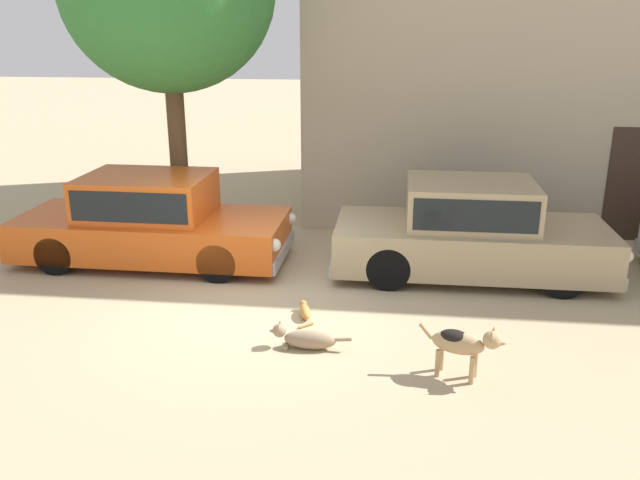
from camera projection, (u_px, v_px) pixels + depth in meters
The scene contains 6 objects.
ground_plane at pixel (257, 300), 9.52m from camera, with size 80.00×80.00×0.00m, color tan.
parked_sedan_nearest at pixel (151, 219), 10.93m from camera, with size 4.61×1.84×1.48m.
parked_sedan_second at pixel (470, 230), 10.30m from camera, with size 4.41×1.78×1.53m.
stray_dog_spotted at pixel (305, 338), 8.08m from camera, with size 1.04×0.25×0.34m.
stray_dog_tan at pixel (463, 343), 7.31m from camera, with size 0.97×0.41×0.68m.
stray_cat at pixel (305, 311), 8.97m from camera, with size 0.27×0.66×0.16m.
Camera 1 is at (1.97, -8.59, 3.83)m, focal length 36.62 mm.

